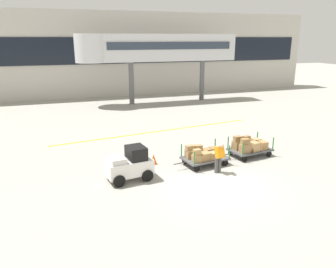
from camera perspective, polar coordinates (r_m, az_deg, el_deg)
The scene contains 9 objects.
ground_plane at distance 15.19m, azimuth 8.39°, elevation -8.82°, with size 120.00×120.00×0.00m, color #9E9B91.
apron_lead_line at distance 23.45m, azimuth -1.67°, elevation 0.46°, with size 15.05×0.20×0.01m, color yellow.
terminal_building at distance 38.75m, azimuth -9.26°, elevation 13.43°, with size 48.05×2.51×9.19m.
jet_bridge at distance 33.47m, azimuth -2.82°, elevation 14.56°, with size 15.95×3.00×6.76m.
baggage_tug at distance 15.46m, azimuth -6.63°, elevation -5.25°, with size 2.24×1.49×1.58m.
baggage_cart_lead at distance 17.26m, azimuth 6.01°, elevation -3.64°, with size 3.07×1.72×1.10m.
baggage_cart_middle at distance 18.98m, azimuth 13.86°, elevation -2.05°, with size 3.07×1.72×1.19m.
baggage_handler at distance 16.25m, azimuth 8.84°, elevation -3.82°, with size 0.47×0.48×1.56m.
safety_cone_near at distance 17.39m, azimuth -2.52°, elevation -4.35°, with size 0.36×0.36×0.55m, color #EA590F.
Camera 1 is at (-6.40, -12.20, 6.40)m, focal length 35.30 mm.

